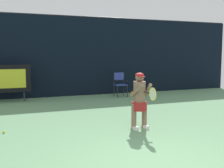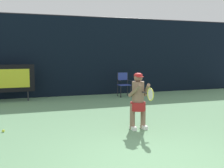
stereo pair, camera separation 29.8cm
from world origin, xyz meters
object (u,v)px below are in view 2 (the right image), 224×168
(umpire_chair, at_px, (124,83))
(scoreboard, at_px, (6,78))
(tennis_player, at_px, (138,99))
(water_bottle, at_px, (135,94))
(tennis_racket, at_px, (150,94))
(tennis_ball_loose, at_px, (3,131))

(umpire_chair, bearing_deg, scoreboard, 177.84)
(scoreboard, bearing_deg, tennis_player, -58.48)
(umpire_chair, distance_m, water_bottle, 0.73)
(water_bottle, distance_m, tennis_player, 5.54)
(tennis_racket, bearing_deg, water_bottle, 85.66)
(water_bottle, relative_size, tennis_racket, 0.44)
(scoreboard, distance_m, umpire_chair, 4.99)
(umpire_chair, height_order, tennis_racket, tennis_racket)
(scoreboard, bearing_deg, tennis_racket, -60.71)
(tennis_player, bearing_deg, tennis_ball_loose, 166.39)
(umpire_chair, relative_size, tennis_ball_loose, 15.88)
(tennis_player, height_order, tennis_ball_loose, tennis_player)
(scoreboard, relative_size, water_bottle, 8.30)
(scoreboard, distance_m, tennis_player, 6.37)
(tennis_player, relative_size, tennis_racket, 2.41)
(tennis_player, bearing_deg, umpire_chair, 72.59)
(water_bottle, height_order, tennis_player, tennis_player)
(tennis_player, bearing_deg, tennis_racket, -85.92)
(tennis_racket, distance_m, tennis_ball_loose, 3.71)
(umpire_chair, distance_m, tennis_racket, 6.05)
(tennis_racket, height_order, tennis_ball_loose, tennis_racket)
(tennis_ball_loose, bearing_deg, water_bottle, 38.24)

